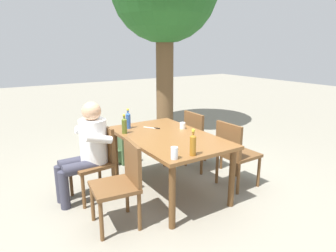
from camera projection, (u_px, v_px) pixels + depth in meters
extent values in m
plane|color=gray|center=(168.00, 190.00, 3.83)|extent=(24.00, 24.00, 0.00)
cube|color=brown|center=(168.00, 137.00, 3.64)|extent=(1.58, 0.97, 0.04)
cylinder|color=brown|center=(115.00, 155.00, 4.10)|extent=(0.07, 0.07, 0.70)
cylinder|color=brown|center=(172.00, 197.00, 2.95)|extent=(0.07, 0.07, 0.70)
cylinder|color=brown|center=(165.00, 144.00, 4.52)|extent=(0.07, 0.07, 0.70)
cylinder|color=brown|center=(232.00, 178.00, 3.37)|extent=(0.07, 0.07, 0.70)
cube|color=brown|center=(91.00, 164.00, 3.55)|extent=(0.48, 0.48, 0.04)
cube|color=brown|center=(105.00, 143.00, 3.61)|extent=(0.42, 0.08, 0.42)
cylinder|color=brown|center=(71.00, 180.00, 3.64)|extent=(0.04, 0.04, 0.41)
cylinder|color=brown|center=(83.00, 192.00, 3.35)|extent=(0.04, 0.04, 0.41)
cylinder|color=brown|center=(100.00, 172.00, 3.87)|extent=(0.04, 0.04, 0.41)
cylinder|color=brown|center=(114.00, 183.00, 3.58)|extent=(0.04, 0.04, 0.41)
cube|color=brown|center=(114.00, 187.00, 2.98)|extent=(0.49, 0.49, 0.04)
cube|color=brown|center=(133.00, 162.00, 3.00)|extent=(0.42, 0.09, 0.42)
cylinder|color=brown|center=(92.00, 203.00, 3.12)|extent=(0.04, 0.04, 0.41)
cylinder|color=brown|center=(101.00, 221.00, 2.79)|extent=(0.04, 0.04, 0.41)
cylinder|color=brown|center=(127.00, 195.00, 3.28)|extent=(0.04, 0.04, 0.41)
cylinder|color=brown|center=(139.00, 212.00, 2.95)|extent=(0.04, 0.04, 0.41)
cube|color=brown|center=(204.00, 140.00, 4.46)|extent=(0.44, 0.44, 0.04)
cube|color=brown|center=(194.00, 127.00, 4.29)|extent=(0.42, 0.04, 0.42)
cylinder|color=brown|center=(221.00, 156.00, 4.46)|extent=(0.04, 0.04, 0.41)
cylinder|color=brown|center=(205.00, 149.00, 4.77)|extent=(0.04, 0.04, 0.41)
cylinder|color=brown|center=(202.00, 161.00, 4.26)|extent=(0.04, 0.04, 0.41)
cylinder|color=brown|center=(186.00, 153.00, 4.57)|extent=(0.04, 0.04, 0.41)
cube|color=brown|center=(239.00, 154.00, 3.88)|extent=(0.45, 0.45, 0.04)
cube|color=brown|center=(228.00, 140.00, 3.71)|extent=(0.42, 0.05, 0.42)
cylinder|color=brown|center=(259.00, 172.00, 3.89)|extent=(0.04, 0.04, 0.41)
cylinder|color=brown|center=(237.00, 163.00, 4.19)|extent=(0.04, 0.04, 0.41)
cylinder|color=brown|center=(238.00, 179.00, 3.68)|extent=(0.04, 0.04, 0.41)
cylinder|color=brown|center=(217.00, 169.00, 3.99)|extent=(0.04, 0.04, 0.41)
cylinder|color=white|center=(93.00, 141.00, 3.51)|extent=(0.32, 0.32, 0.52)
sphere|color=tan|center=(91.00, 111.00, 3.41)|extent=(0.22, 0.22, 0.22)
cylinder|color=#383847|center=(76.00, 163.00, 3.54)|extent=(0.14, 0.40, 0.14)
cylinder|color=#383847|center=(60.00, 184.00, 3.50)|extent=(0.11, 0.11, 0.45)
cylinder|color=white|center=(88.00, 131.00, 3.64)|extent=(0.09, 0.31, 0.16)
cylinder|color=#383847|center=(81.00, 168.00, 3.40)|extent=(0.14, 0.40, 0.14)
cylinder|color=#383847|center=(64.00, 190.00, 3.35)|extent=(0.11, 0.11, 0.45)
cylinder|color=white|center=(99.00, 139.00, 3.33)|extent=(0.09, 0.31, 0.16)
cylinder|color=#2D56A3|center=(128.00, 121.00, 3.93)|extent=(0.06, 0.06, 0.19)
cone|color=#2D56A3|center=(128.00, 113.00, 3.90)|extent=(0.06, 0.06, 0.03)
cylinder|color=#2D56A3|center=(128.00, 111.00, 3.89)|extent=(0.03, 0.03, 0.03)
cylinder|color=yellow|center=(128.00, 110.00, 3.88)|extent=(0.03, 0.03, 0.02)
cylinder|color=#996019|center=(193.00, 146.00, 2.95)|extent=(0.06, 0.06, 0.20)
cone|color=#996019|center=(193.00, 135.00, 2.93)|extent=(0.06, 0.06, 0.03)
cylinder|color=#996019|center=(193.00, 133.00, 2.92)|extent=(0.03, 0.03, 0.03)
cylinder|color=yellow|center=(193.00, 130.00, 2.91)|extent=(0.03, 0.03, 0.02)
cylinder|color=#566623|center=(124.00, 127.00, 3.71)|extent=(0.06, 0.06, 0.18)
cone|color=#566623|center=(124.00, 119.00, 3.68)|extent=(0.06, 0.06, 0.02)
cylinder|color=#566623|center=(124.00, 117.00, 3.67)|extent=(0.03, 0.03, 0.02)
cylinder|color=yellow|center=(124.00, 115.00, 3.67)|extent=(0.03, 0.03, 0.02)
cylinder|color=silver|center=(174.00, 153.00, 2.87)|extent=(0.07, 0.07, 0.12)
cylinder|color=white|center=(183.00, 126.00, 3.92)|extent=(0.07, 0.07, 0.08)
cube|color=silver|center=(150.00, 128.00, 3.98)|extent=(0.16, 0.12, 0.01)
cube|color=black|center=(157.00, 128.00, 3.93)|extent=(0.08, 0.06, 0.01)
cube|color=#47663D|center=(124.00, 149.00, 4.71)|extent=(0.28, 0.18, 0.43)
cube|color=#395130|center=(117.00, 155.00, 4.66)|extent=(0.20, 0.06, 0.19)
cube|color=black|center=(108.00, 147.00, 4.76)|extent=(0.32, 0.19, 0.46)
cube|color=black|center=(101.00, 153.00, 4.72)|extent=(0.23, 0.06, 0.20)
cylinder|color=brown|center=(165.00, 76.00, 6.44)|extent=(0.37, 0.37, 2.33)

